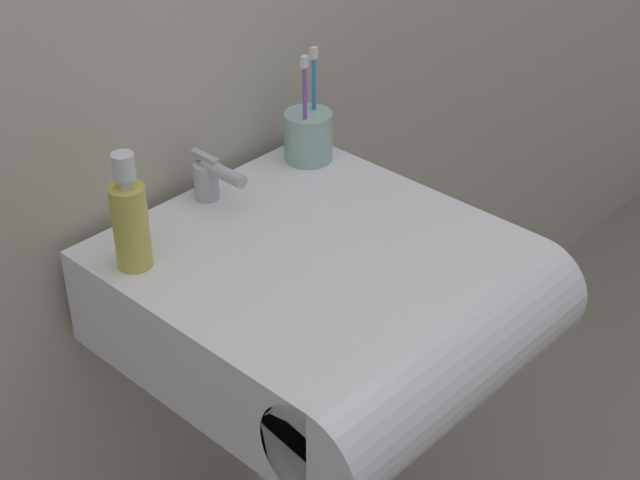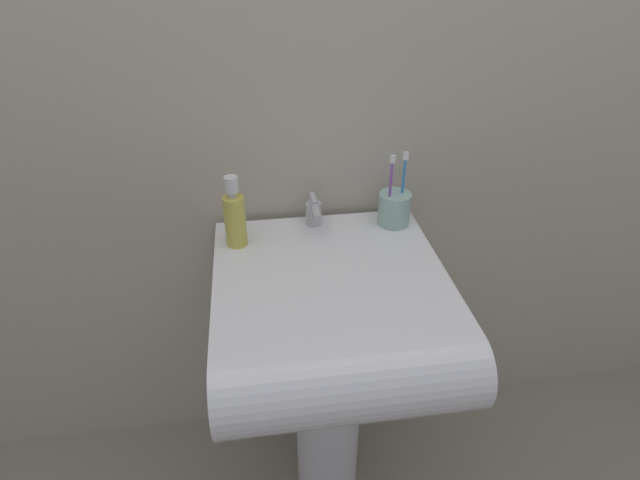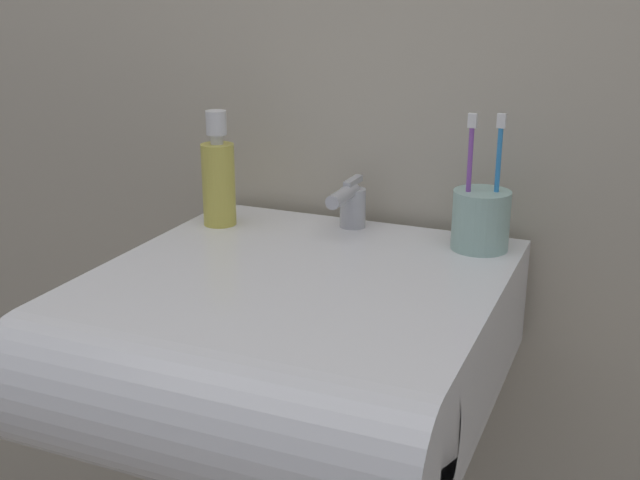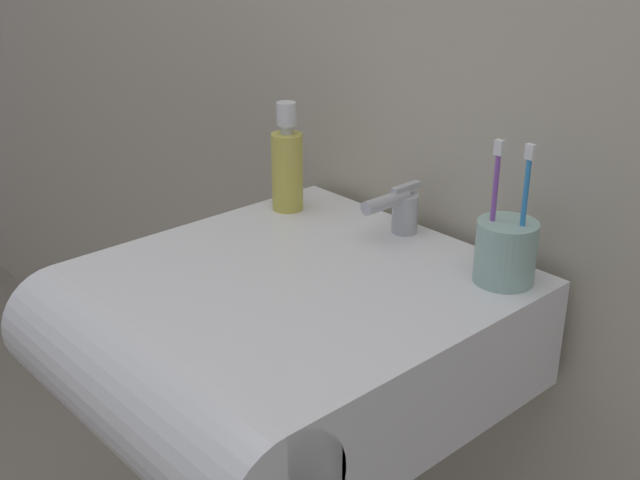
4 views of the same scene
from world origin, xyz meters
name	(u,v)px [view 4 (image 4 of 4)]	position (x,y,z in m)	size (l,w,h in m)	color
sink_basin	(271,340)	(0.00, -0.06, 0.72)	(0.53, 0.59, 0.16)	white
faucet	(400,209)	(-0.01, 0.20, 0.84)	(0.04, 0.12, 0.08)	#B7B7BC
toothbrush_cup	(506,250)	(0.20, 0.19, 0.85)	(0.08, 0.08, 0.20)	#99BFB2
soap_bottle	(287,166)	(-0.21, 0.14, 0.88)	(0.05, 0.05, 0.18)	gold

